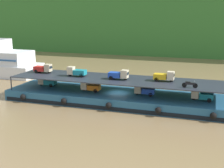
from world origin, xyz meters
TOP-DOWN VIEW (x-y plane):
  - ground_plane at (0.00, 0.00)m, footprint 400.00×400.00m
  - cargo_barge at (0.00, -0.04)m, footprint 32.26×8.45m
  - cargo_rack at (0.00, 0.00)m, footprint 30.66×7.02m
  - mini_truck_lower_stern at (-11.61, 0.43)m, footprint 2.76×1.24m
  - mini_truck_lower_aft at (-4.01, -0.55)m, footprint 2.77×1.25m
  - mini_truck_lower_mid at (3.77, -0.10)m, footprint 2.79×1.28m
  - mini_truck_lower_fore at (11.37, -0.37)m, footprint 2.77×1.24m
  - mini_truck_upper_stern at (-12.22, 0.58)m, footprint 2.74×1.20m
  - mini_truck_upper_mid at (-6.29, -0.22)m, footprint 2.76×1.23m
  - mini_truck_upper_fore at (0.20, -0.33)m, footprint 2.78×1.26m
  - mini_truck_upper_bow at (6.35, 0.53)m, footprint 2.75×1.22m
  - motorcycle_upper_port at (9.89, -2.11)m, footprint 1.90×0.55m

SIDE VIEW (x-z plane):
  - ground_plane at x=0.00m, z-range 0.00..0.00m
  - cargo_barge at x=0.00m, z-range 0.00..1.50m
  - mini_truck_lower_stern at x=-11.61m, z-range 1.50..2.88m
  - mini_truck_lower_aft at x=-4.01m, z-range 1.50..2.88m
  - mini_truck_lower_mid at x=3.77m, z-range 1.50..2.88m
  - mini_truck_lower_fore at x=11.37m, z-range 1.50..2.88m
  - cargo_rack at x=0.00m, z-range 2.44..4.44m
  - motorcycle_upper_port at x=9.89m, z-range 3.50..4.37m
  - mini_truck_upper_stern at x=-12.22m, z-range 3.50..4.88m
  - mini_truck_upper_mid at x=-6.29m, z-range 3.50..4.88m
  - mini_truck_upper_fore at x=0.20m, z-range 3.50..4.88m
  - mini_truck_upper_bow at x=6.35m, z-range 3.50..4.88m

